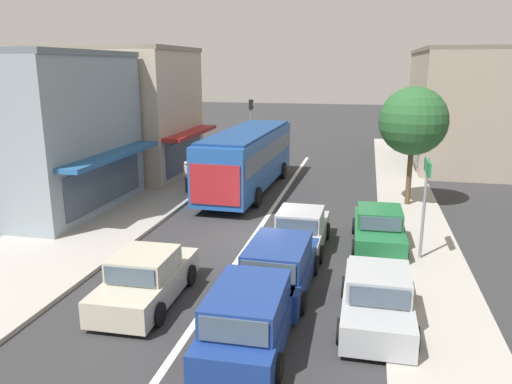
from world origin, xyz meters
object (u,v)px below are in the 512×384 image
at_px(city_bus, 248,156).
at_px(parked_sedan_kerb_second, 379,229).
at_px(street_tree_right, 413,121).
at_px(traffic_light_downstreet, 251,119).
at_px(pedestrian_browsing_midblock, 213,160).
at_px(parked_sedan_kerb_front, 377,298).
at_px(sedan_adjacent_lane_lead, 300,231).
at_px(pedestrian_with_handbag_near, 186,175).
at_px(wagon_queue_far_back, 279,267).
at_px(sedan_queue_gap_filler, 146,279).
at_px(wagon_behind_bus_mid, 250,317).
at_px(directional_road_sign, 426,185).

relative_size(city_bus, parked_sedan_kerb_second, 2.57).
xyz_separation_m(city_bus, street_tree_right, (8.10, -1.36, 2.15)).
bearing_deg(traffic_light_downstreet, pedestrian_browsing_midblock, -97.86).
bearing_deg(parked_sedan_kerb_front, parked_sedan_kerb_second, 88.72).
xyz_separation_m(sedan_adjacent_lane_lead, street_tree_right, (4.22, 6.68, 3.37)).
xyz_separation_m(city_bus, pedestrian_with_handbag_near, (-2.85, -1.63, -0.81)).
bearing_deg(sedan_adjacent_lane_lead, pedestrian_with_handbag_near, 136.38).
bearing_deg(wagon_queue_far_back, street_tree_right, 67.14).
bearing_deg(street_tree_right, parked_sedan_kerb_front, -97.65).
xyz_separation_m(wagon_queue_far_back, sedan_queue_gap_filler, (-3.56, -1.47, -0.08)).
xyz_separation_m(wagon_queue_far_back, parked_sedan_kerb_second, (2.92, 4.52, -0.08)).
distance_m(sedan_adjacent_lane_lead, parked_sedan_kerb_front, 5.61).
bearing_deg(wagon_behind_bus_mid, sedan_queue_gap_filler, 154.43).
relative_size(wagon_behind_bus_mid, parked_sedan_kerb_second, 1.06).
xyz_separation_m(parked_sedan_kerb_front, traffic_light_downstreet, (-8.47, 22.02, 2.19)).
height_order(sedan_adjacent_lane_lead, parked_sedan_kerb_second, same).
bearing_deg(traffic_light_downstreet, city_bus, -77.95).
xyz_separation_m(directional_road_sign, pedestrian_browsing_midblock, (-10.85, 11.11, -1.61)).
relative_size(directional_road_sign, street_tree_right, 0.64).
xyz_separation_m(wagon_behind_bus_mid, sedan_queue_gap_filler, (-3.39, 1.62, -0.08)).
xyz_separation_m(city_bus, sedan_adjacent_lane_lead, (3.88, -8.04, -1.22)).
height_order(parked_sedan_kerb_front, pedestrian_with_handbag_near, pedestrian_with_handbag_near).
bearing_deg(sedan_queue_gap_filler, parked_sedan_kerb_front, 1.66).
xyz_separation_m(sedan_queue_gap_filler, pedestrian_with_handbag_near, (-3.04, 11.53, 0.40)).
relative_size(parked_sedan_kerb_second, pedestrian_browsing_midblock, 2.60).
bearing_deg(wagon_queue_far_back, parked_sedan_kerb_second, 57.10).
bearing_deg(wagon_behind_bus_mid, pedestrian_browsing_midblock, 110.02).
distance_m(parked_sedan_kerb_front, directional_road_sign, 5.24).
bearing_deg(traffic_light_downstreet, sedan_queue_gap_filler, -84.54).
height_order(sedan_adjacent_lane_lead, parked_sedan_kerb_front, same).
distance_m(parked_sedan_kerb_second, street_tree_right, 6.86).
xyz_separation_m(wagon_queue_far_back, street_tree_right, (4.35, 10.32, 3.28)).
height_order(city_bus, parked_sedan_kerb_front, city_bus).
bearing_deg(pedestrian_with_handbag_near, wagon_queue_far_back, -56.76).
height_order(wagon_queue_far_back, sedan_queue_gap_filler, wagon_queue_far_back).
xyz_separation_m(traffic_light_downstreet, directional_road_sign, (9.98, -17.42, -0.18)).
height_order(wagon_queue_far_back, directional_road_sign, directional_road_sign).
distance_m(city_bus, street_tree_right, 8.49).
bearing_deg(wagon_behind_bus_mid, traffic_light_downstreet, 103.02).
bearing_deg(parked_sedan_kerb_front, wagon_behind_bus_mid, -148.65).
xyz_separation_m(sedan_queue_gap_filler, directional_road_sign, (7.86, 4.78, 2.01)).
bearing_deg(city_bus, parked_sedan_kerb_front, -63.26).
bearing_deg(sedan_queue_gap_filler, city_bus, 90.83).
height_order(wagon_behind_bus_mid, directional_road_sign, directional_road_sign).
bearing_deg(wagon_behind_bus_mid, parked_sedan_kerb_front, 31.35).
height_order(parked_sedan_kerb_front, street_tree_right, street_tree_right).
height_order(wagon_queue_far_back, parked_sedan_kerb_second, wagon_queue_far_back).
distance_m(directional_road_sign, pedestrian_browsing_midblock, 15.61).
bearing_deg(pedestrian_browsing_midblock, city_bus, -44.23).
bearing_deg(sedan_adjacent_lane_lead, street_tree_right, 57.70).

